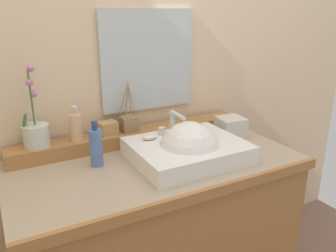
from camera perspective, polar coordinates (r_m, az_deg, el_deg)
name	(u,v)px	position (r m, az deg, el deg)	size (l,w,h in m)	color
wall_back	(117,35)	(1.79, -8.52, 14.63)	(3.24, 0.20, 2.67)	beige
vanity_cabinet	(157,239)	(1.74, -1.83, -18.21)	(1.26, 0.65, 0.83)	#AB703B
back_ledge	(134,136)	(1.72, -5.69, -1.69)	(1.19, 0.12, 0.07)	#AB703B
sink_basin	(188,151)	(1.52, 3.41, -4.23)	(0.48, 0.39, 0.29)	white
soap_bar	(149,137)	(1.54, -3.09, -1.83)	(0.07, 0.04, 0.02)	beige
potted_plant	(36,131)	(1.59, -21.09, -0.77)	(0.11, 0.11, 0.35)	beige
soap_dispenser	(76,127)	(1.60, -15.01, -0.09)	(0.06, 0.06, 0.16)	#E4B387
reed_diffuser	(129,123)	(1.69, -6.51, 0.48)	(0.09, 0.09, 0.25)	#97774F
trinket_box	(108,128)	(1.66, -9.95, -0.38)	(0.08, 0.07, 0.06)	tan
lotion_bottle	(96,147)	(1.48, -11.85, -3.37)	(0.05, 0.06, 0.20)	#5274B7
tissue_box	(230,127)	(1.81, 10.30, -0.21)	(0.13, 0.13, 0.10)	beige
mirror	(148,61)	(1.74, -3.35, 10.77)	(0.49, 0.02, 0.49)	silver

